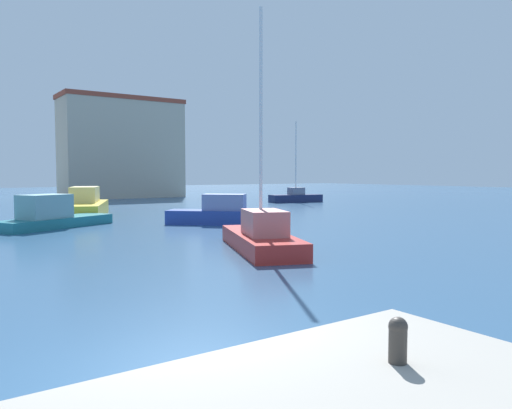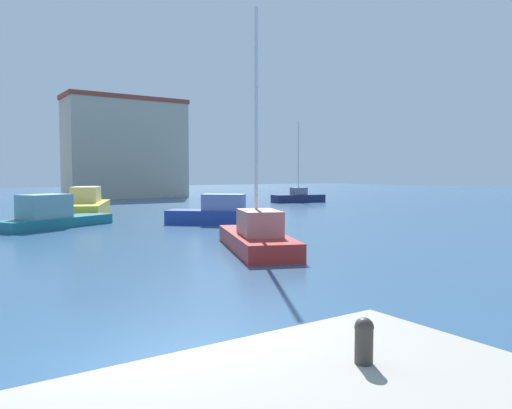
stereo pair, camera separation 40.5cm
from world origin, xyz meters
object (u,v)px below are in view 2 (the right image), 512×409
object	(u,v)px
sailboat_navy_outer_mooring	(298,197)
motorboat_yellow_behind_lamppost	(86,206)
sailboat_red_far_left	(257,235)
motorboat_blue_far_right	(221,214)
motorboat_teal_near_pier	(51,216)
mooring_bollard	(364,339)

from	to	relation	value
sailboat_navy_outer_mooring	motorboat_yellow_behind_lamppost	xyz separation A→B (m)	(-21.08, -4.34, 0.13)
sailboat_red_far_left	motorboat_yellow_behind_lamppost	bearing A→B (deg)	93.57
sailboat_red_far_left	motorboat_blue_far_right	bearing A→B (deg)	67.91
motorboat_blue_far_right	sailboat_navy_outer_mooring	bearing A→B (deg)	39.83
motorboat_yellow_behind_lamppost	motorboat_teal_near_pier	bearing A→B (deg)	-118.79
sailboat_navy_outer_mooring	sailboat_red_far_left	world-z (taller)	sailboat_red_far_left
mooring_bollard	sailboat_red_far_left	xyz separation A→B (m)	(6.22, 11.07, -0.57)
sailboat_red_far_left	sailboat_navy_outer_mooring	bearing A→B (deg)	48.33
motorboat_teal_near_pier	mooring_bollard	bearing A→B (deg)	-94.32
sailboat_navy_outer_mooring	mooring_bollard	bearing A→B (deg)	-128.00
mooring_bollard	motorboat_yellow_behind_lamppost	distance (m)	29.60
motorboat_blue_far_right	motorboat_yellow_behind_lamppost	bearing A→B (deg)	116.57
sailboat_navy_outer_mooring	motorboat_yellow_behind_lamppost	size ratio (longest dim) A/B	0.96
sailboat_navy_outer_mooring	motorboat_blue_far_right	size ratio (longest dim) A/B	1.46
mooring_bollard	motorboat_teal_near_pier	distance (m)	23.13
sailboat_navy_outer_mooring	sailboat_red_far_left	size ratio (longest dim) A/B	0.90
mooring_bollard	motorboat_blue_far_right	bearing A→B (deg)	63.76
mooring_bollard	motorboat_teal_near_pier	world-z (taller)	motorboat_teal_near_pier
mooring_bollard	motorboat_blue_far_right	distance (m)	22.09
motorboat_blue_far_right	mooring_bollard	bearing A→B (deg)	-116.24
sailboat_red_far_left	motorboat_blue_far_right	size ratio (longest dim) A/B	1.62
motorboat_teal_near_pier	motorboat_blue_far_right	world-z (taller)	motorboat_teal_near_pier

